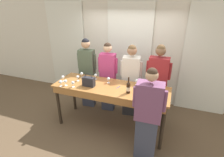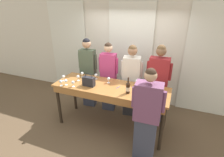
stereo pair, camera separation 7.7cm
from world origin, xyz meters
The scene contains 24 objects.
ground_plane centered at (0.00, 0.00, 0.00)m, with size 18.00×18.00×0.00m, color brown.
wall_back centered at (0.00, 1.48, 1.40)m, with size 12.00×0.06×2.80m.
curtain_panel_left centered at (-1.96, 1.41, 1.34)m, with size 1.20×0.03×2.69m.
curtain_panel_center centered at (0.00, 1.41, 1.34)m, with size 1.20×0.03×2.69m.
curtain_panel_right centered at (1.96, 1.41, 1.34)m, with size 1.20×0.03×2.69m.
tasting_bar centered at (0.00, -0.03, 0.90)m, with size 2.45×0.80×1.02m.
wine_bottle centered at (0.42, -0.15, 1.14)m, with size 0.08×0.08×0.33m.
handbag centered at (-0.44, -0.13, 1.13)m, with size 0.26×0.12×0.29m.
wine_glass_front_left centered at (-0.58, 0.04, 1.12)m, with size 0.07×0.07×0.13m.
wine_glass_front_mid centered at (-1.10, -0.11, 1.12)m, with size 0.07×0.07×0.13m.
wine_glass_front_right centered at (-0.11, 0.15, 1.12)m, with size 0.07×0.07×0.13m.
wine_glass_center_left centered at (-0.99, -0.35, 1.12)m, with size 0.07×0.07×0.13m.
wine_glass_center_mid centered at (-0.79, 0.01, 1.12)m, with size 0.07×0.07×0.13m.
wine_glass_center_right centered at (-0.73, -0.29, 1.12)m, with size 0.07×0.07×0.13m.
wine_glass_back_left centered at (0.49, 0.26, 1.12)m, with size 0.07×0.07×0.13m.
wine_glass_back_mid centered at (-0.92, -0.28, 1.12)m, with size 0.07×0.07×0.13m.
wine_glass_back_right centered at (-0.46, 0.24, 1.12)m, with size 0.07×0.07×0.13m.
wine_glass_near_host centered at (-0.80, 0.21, 1.12)m, with size 0.07×0.07×0.13m.
pen centered at (0.16, 0.01, 1.03)m, with size 0.05×0.13×0.01m.
guest_olive_jacket centered at (-0.88, 0.64, 0.99)m, with size 0.50×0.25×1.86m.
guest_pink_top centered at (-0.31, 0.64, 0.95)m, with size 0.49×0.25×1.80m.
guest_cream_sweater centered at (0.27, 0.64, 0.92)m, with size 0.51×0.33×1.80m.
guest_striped_shirt centered at (0.89, 0.64, 0.96)m, with size 0.55×0.23×1.85m.
host_pouring centered at (0.89, -0.58, 0.89)m, with size 0.55×0.28×1.76m.
Camera 1 is at (1.16, -3.09, 2.67)m, focal length 28.00 mm.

